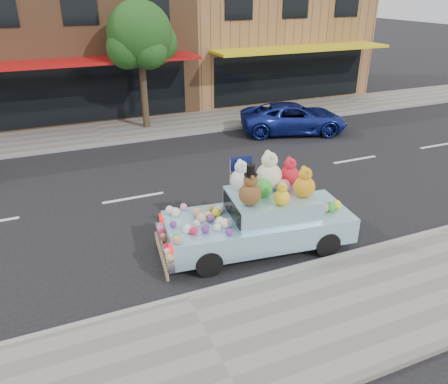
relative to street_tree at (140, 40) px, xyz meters
name	(u,v)px	position (x,y,z in m)	size (l,w,h in m)	color
ground	(133,198)	(-2.03, -6.55, -3.69)	(120.00, 120.00, 0.00)	black
near_sidewalk	(215,350)	(-2.03, -13.05, -3.63)	(60.00, 3.00, 0.12)	gray
far_sidewalk	(100,133)	(-2.03, -0.05, -3.63)	(60.00, 3.00, 0.12)	gray
near_kerb	(187,297)	(-2.03, -11.55, -3.63)	(60.00, 0.12, 0.13)	gray
far_kerb	(106,144)	(-2.03, -1.55, -3.63)	(60.00, 0.12, 0.13)	gray
storefront_mid	(74,31)	(-2.03, 5.42, -0.05)	(10.00, 9.80, 7.30)	brown
storefront_right	(257,24)	(7.97, 5.42, -0.05)	(10.00, 9.80, 7.30)	#9D6A41
street_tree	(140,40)	(0.00, 0.00, 0.00)	(3.00, 2.70, 5.22)	#38281C
car_blue	(294,118)	(5.60, -2.87, -3.08)	(2.05, 4.44, 1.23)	navy
art_car	(260,216)	(0.19, -10.32, -2.88)	(4.66, 2.26, 2.28)	black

